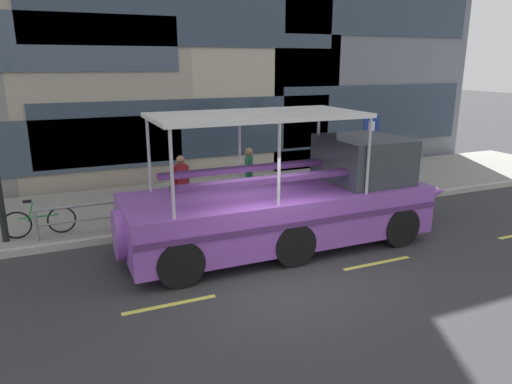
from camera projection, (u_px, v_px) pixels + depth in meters
The scene contains 11 objects.
ground_plane at pixel (270, 270), 10.40m from camera, with size 120.00×120.00×0.00m, color #333335.
sidewalk at pixel (197, 200), 15.32m from camera, with size 32.00×4.80×0.18m, color gray.
curb_edge at pixel (223, 223), 13.12m from camera, with size 32.00×0.18×0.18m, color #B2ADA3.
lane_centreline at pixel (283, 282), 9.81m from camera, with size 25.80×0.12×0.01m.
curb_guardrail at pixel (251, 194), 13.64m from camera, with size 11.52×0.09×0.81m.
parking_sign at pixel (370, 141), 15.24m from camera, with size 0.60×0.12×2.63m.
leaned_bicycle at pixel (39, 221), 11.85m from camera, with size 1.74×0.46×0.96m.
duck_tour_boat at pixel (298, 201), 11.66m from camera, with size 9.29×2.64×3.32m.
pedestrian_near_bow at pixel (345, 163), 15.45m from camera, with size 0.33×0.46×1.77m.
pedestrian_mid_left at pixel (249, 171), 14.30m from camera, with size 0.34×0.44×1.77m.
pedestrian_mid_right at pixel (181, 179), 13.43m from camera, with size 0.49×0.24×1.72m.
Camera 1 is at (-4.10, -8.65, 4.43)m, focal length 32.98 mm.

